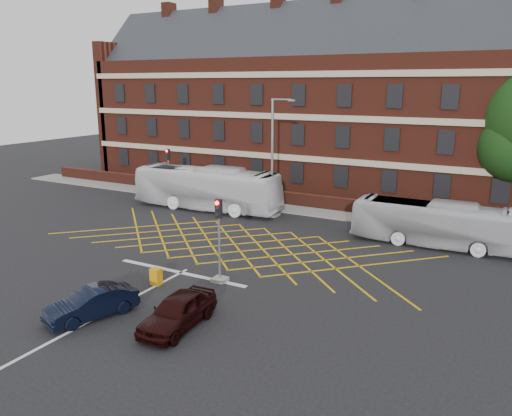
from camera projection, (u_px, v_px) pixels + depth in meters
The scene contains 16 objects.
ground at pixel (217, 254), 29.40m from camera, with size 120.00×120.00×0.00m, color black.
victorian_building at pixel (347, 105), 46.12m from camera, with size 51.00×12.17×20.40m.
boundary_wall at pixel (304, 201), 40.34m from camera, with size 56.00×0.50×1.10m, color #4D1F14.
far_pavement at pixel (299, 209), 39.60m from camera, with size 60.00×3.00×0.12m, color slate.
box_junction_hatching at pixel (234, 244), 31.10m from camera, with size 11.50×0.12×0.02m, color #CC990C.
stop_line at pixel (181, 273), 26.42m from camera, with size 8.00×0.30×0.02m, color silver.
centre_line at pixel (87, 323), 20.89m from camera, with size 0.15×14.00×0.02m, color silver.
bus_left at pixel (207, 188), 39.46m from camera, with size 2.86×12.23×3.41m, color white.
bus_right at pixel (435, 224), 30.57m from camera, with size 2.34×9.99×2.78m, color silver.
car_navy at pixel (92, 303), 21.24m from camera, with size 1.36×3.90×1.28m, color black.
car_maroon at pixel (178, 311), 20.38m from camera, with size 1.66×4.13×1.41m, color black.
traffic_light_near at pixel (219, 248), 24.84m from camera, with size 0.70×0.70×4.27m.
traffic_light_far at pixel (169, 178), 43.50m from camera, with size 0.70×0.70×4.27m.
street_lamp at pixel (273, 177), 37.04m from camera, with size 2.25×1.00×8.70m.
direction_signs at pixel (171, 181), 44.21m from camera, with size 1.10×0.16×2.20m.
utility_cabinet at pixel (156, 277), 24.78m from camera, with size 0.49×0.43×0.84m, color orange.
Camera 1 is at (15.39, -23.35, 9.74)m, focal length 35.00 mm.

